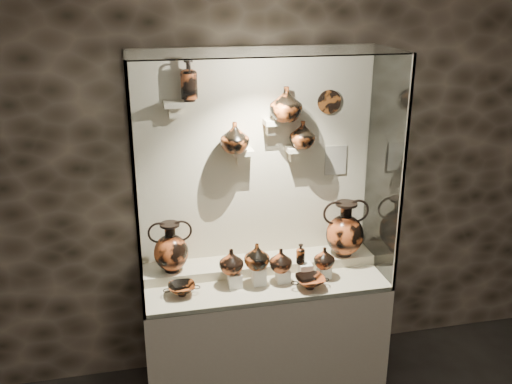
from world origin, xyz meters
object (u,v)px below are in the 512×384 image
jug_b (257,256)px  kylix_left (182,289)px  ovoid_vase_c (303,134)px  jug_c (281,260)px  kylix_right (310,281)px  ovoid_vase_a (235,137)px  lekythos_small (300,253)px  amphora_right (345,229)px  lekythos_tall (189,78)px  ovoid_vase_b (286,104)px  amphora_left (171,247)px  jug_a (231,261)px  jug_e (324,258)px

jug_b → kylix_left: 0.55m
ovoid_vase_c → jug_b: bearing=-146.2°
jug_c → kylix_left: 0.70m
kylix_right → ovoid_vase_a: ovoid_vase_a is taller
lekythos_small → ovoid_vase_a: ovoid_vase_a is taller
amphora_right → kylix_right: 0.52m
lekythos_tall → ovoid_vase_b: (0.64, -0.05, -0.18)m
amphora_left → jug_a: bearing=-28.7°
jug_a → kylix_right: bearing=-17.9°
kylix_left → ovoid_vase_a: ovoid_vase_a is taller
jug_b → lekythos_tall: 1.26m
jug_a → jug_e: (0.65, -0.03, -0.03)m
amphora_right → jug_a: size_ratio=2.38×
ovoid_vase_b → jug_e: bearing=-57.8°
amphora_left → jug_c: size_ratio=2.17×
jug_e → jug_b: bearing=-174.8°
lekythos_small → lekythos_tall: lekythos_tall is taller
ovoid_vase_b → ovoid_vase_c: ovoid_vase_b is taller
amphora_right → jug_c: 0.58m
jug_e → amphora_left: bearing=173.8°
amphora_left → lekythos_tall: 1.15m
jug_a → jug_b: jug_b is taller
jug_a → amphora_left: bearing=153.1°
jug_c → lekythos_small: bearing=-7.5°
jug_c → ovoid_vase_c: bearing=35.3°
jug_c → ovoid_vase_b: bearing=54.8°
kylix_left → jug_a: bearing=14.3°
jug_a → jug_e: 0.65m
kylix_right → ovoid_vase_b: 1.21m
jug_a → lekythos_tall: (-0.21, 0.27, 1.20)m
jug_e → ovoid_vase_c: size_ratio=0.82×
kylix_left → lekythos_tall: lekythos_tall is taller
jug_c → kylix_right: (0.18, -0.12, -0.12)m
jug_b → ovoid_vase_a: bearing=119.2°
amphora_left → jug_c: bearing=-20.0°
lekythos_small → amphora_left: bearing=173.4°
jug_a → jug_b: 0.18m
ovoid_vase_a → ovoid_vase_c: bearing=24.8°
amphora_left → jug_a: amphora_left is taller
jug_c → ovoid_vase_b: size_ratio=0.72×
amphora_right → jug_b: 0.73m
amphora_right → ovoid_vase_b: bearing=159.2°
amphora_right → ovoid_vase_c: 0.78m
amphora_left → jug_b: 0.60m
jug_e → ovoid_vase_b: size_ratio=0.67×
ovoid_vase_b → ovoid_vase_c: (0.13, 0.02, -0.22)m
amphora_right → jug_c: bearing=-174.2°
jug_a → jug_c: (0.34, -0.03, -0.01)m
jug_a → ovoid_vase_c: bearing=21.1°
jug_a → ovoid_vase_b: 1.12m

